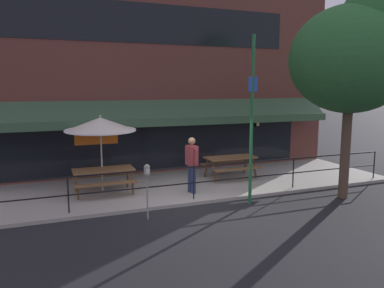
{
  "coord_description": "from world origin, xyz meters",
  "views": [
    {
      "loc": [
        -3.87,
        -9.46,
        3.31
      ],
      "look_at": [
        0.46,
        1.6,
        1.5
      ],
      "focal_mm": 35.0,
      "sensor_mm": 36.0,
      "label": 1
    }
  ],
  "objects_px": {
    "picnic_table_centre": "(230,161)",
    "patio_umbrella_left": "(100,125)",
    "picnic_table_left": "(104,174)",
    "parking_meter_near": "(147,175)",
    "street_tree_curbside": "(356,52)",
    "street_sign_pole": "(252,120)",
    "pedestrian_walking": "(192,162)"
  },
  "relations": [
    {
      "from": "picnic_table_centre",
      "to": "patio_umbrella_left",
      "type": "bearing_deg",
      "value": -179.15
    },
    {
      "from": "patio_umbrella_left",
      "to": "street_tree_curbside",
      "type": "bearing_deg",
      "value": -24.29
    },
    {
      "from": "picnic_table_left",
      "to": "picnic_table_centre",
      "type": "bearing_deg",
      "value": 4.74
    },
    {
      "from": "street_sign_pole",
      "to": "street_tree_curbside",
      "type": "relative_size",
      "value": 0.76
    },
    {
      "from": "patio_umbrella_left",
      "to": "parking_meter_near",
      "type": "bearing_deg",
      "value": -75.12
    },
    {
      "from": "pedestrian_walking",
      "to": "parking_meter_near",
      "type": "xyz_separation_m",
      "value": [
        -1.8,
        -1.54,
        0.09
      ]
    },
    {
      "from": "patio_umbrella_left",
      "to": "pedestrian_walking",
      "type": "distance_m",
      "value": 3.01
    },
    {
      "from": "picnic_table_centre",
      "to": "parking_meter_near",
      "type": "height_order",
      "value": "parking_meter_near"
    },
    {
      "from": "picnic_table_left",
      "to": "pedestrian_walking",
      "type": "height_order",
      "value": "pedestrian_walking"
    },
    {
      "from": "picnic_table_centre",
      "to": "street_tree_curbside",
      "type": "bearing_deg",
      "value": -53.38
    },
    {
      "from": "pedestrian_walking",
      "to": "parking_meter_near",
      "type": "bearing_deg",
      "value": -139.34
    },
    {
      "from": "patio_umbrella_left",
      "to": "street_sign_pole",
      "type": "height_order",
      "value": "street_sign_pole"
    },
    {
      "from": "picnic_table_centre",
      "to": "pedestrian_walking",
      "type": "bearing_deg",
      "value": -147.49
    },
    {
      "from": "patio_umbrella_left",
      "to": "pedestrian_walking",
      "type": "height_order",
      "value": "patio_umbrella_left"
    },
    {
      "from": "parking_meter_near",
      "to": "street_sign_pole",
      "type": "xyz_separation_m",
      "value": [
        3.04,
        0.17,
        1.26
      ]
    },
    {
      "from": "patio_umbrella_left",
      "to": "parking_meter_near",
      "type": "height_order",
      "value": "patio_umbrella_left"
    },
    {
      "from": "street_tree_curbside",
      "to": "pedestrian_walking",
      "type": "bearing_deg",
      "value": 156.25
    },
    {
      "from": "picnic_table_centre",
      "to": "street_tree_curbside",
      "type": "relative_size",
      "value": 0.29
    },
    {
      "from": "picnic_table_left",
      "to": "parking_meter_near",
      "type": "bearing_deg",
      "value": -73.34
    },
    {
      "from": "picnic_table_centre",
      "to": "patio_umbrella_left",
      "type": "relative_size",
      "value": 0.76
    },
    {
      "from": "street_sign_pole",
      "to": "parking_meter_near",
      "type": "bearing_deg",
      "value": -176.87
    },
    {
      "from": "picnic_table_left",
      "to": "street_sign_pole",
      "type": "bearing_deg",
      "value": -30.97
    },
    {
      "from": "pedestrian_walking",
      "to": "parking_meter_near",
      "type": "height_order",
      "value": "pedestrian_walking"
    },
    {
      "from": "parking_meter_near",
      "to": "street_sign_pole",
      "type": "relative_size",
      "value": 0.3
    },
    {
      "from": "pedestrian_walking",
      "to": "street_sign_pole",
      "type": "height_order",
      "value": "street_sign_pole"
    },
    {
      "from": "picnic_table_centre",
      "to": "patio_umbrella_left",
      "type": "height_order",
      "value": "patio_umbrella_left"
    },
    {
      "from": "street_tree_curbside",
      "to": "street_sign_pole",
      "type": "bearing_deg",
      "value": 170.41
    },
    {
      "from": "patio_umbrella_left",
      "to": "street_tree_curbside",
      "type": "height_order",
      "value": "street_tree_curbside"
    },
    {
      "from": "picnic_table_left",
      "to": "street_sign_pole",
      "type": "relative_size",
      "value": 0.38
    },
    {
      "from": "pedestrian_walking",
      "to": "street_sign_pole",
      "type": "relative_size",
      "value": 0.36
    },
    {
      "from": "patio_umbrella_left",
      "to": "street_tree_curbside",
      "type": "xyz_separation_m",
      "value": [
        6.83,
        -3.08,
        2.11
      ]
    },
    {
      "from": "pedestrian_walking",
      "to": "street_tree_curbside",
      "type": "height_order",
      "value": "street_tree_curbside"
    }
  ]
}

